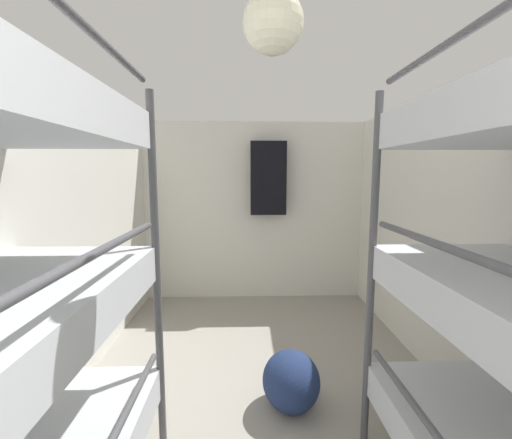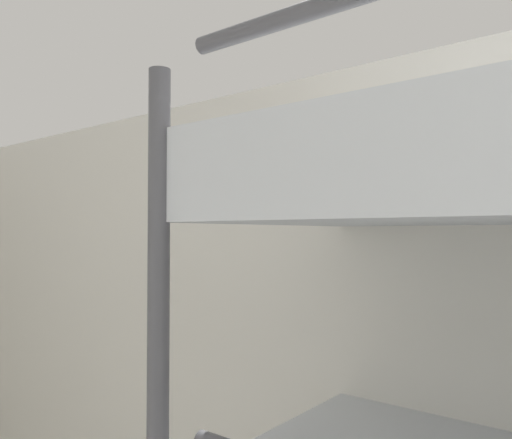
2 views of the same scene
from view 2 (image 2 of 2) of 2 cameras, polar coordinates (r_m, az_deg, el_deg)
The scene contains 1 object.
wall_right at distance 1.78m, azimuth 9.38°, elevation -21.13°, with size 0.06×4.98×2.26m.
Camera 2 is at (-0.04, 1.61, 1.73)m, focal length 35.00 mm.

